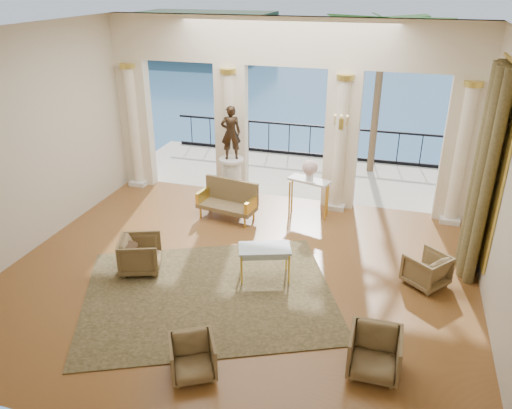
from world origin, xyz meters
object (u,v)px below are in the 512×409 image
(pedestal, at_px, (232,182))
(settee, at_px, (229,200))
(armchair_d, at_px, (140,253))
(armchair_a, at_px, (192,356))
(console_table, at_px, (309,186))
(statue, at_px, (231,133))
(armchair_b, at_px, (375,351))
(armchair_c, at_px, (427,268))
(game_table, at_px, (265,251))
(side_table, at_px, (128,250))

(pedestal, bearing_deg, settee, -76.29)
(armchair_d, height_order, settee, settee)
(settee, bearing_deg, armchair_a, -66.75)
(armchair_a, xyz_separation_m, armchair_d, (-2.10, 2.34, 0.06))
(console_table, bearing_deg, armchair_a, -79.08)
(statue, height_order, console_table, statue)
(armchair_b, distance_m, settee, 5.70)
(armchair_c, height_order, settee, settee)
(armchair_d, bearing_deg, game_table, -101.03)
(game_table, height_order, console_table, console_table)
(settee, distance_m, game_table, 2.79)
(game_table, height_order, side_table, game_table)
(settee, bearing_deg, pedestal, 113.40)
(armchair_b, bearing_deg, game_table, 137.87)
(armchair_b, distance_m, game_table, 2.96)
(statue, relative_size, console_table, 1.25)
(statue, distance_m, side_table, 4.08)
(console_table, bearing_deg, armchair_b, -51.91)
(armchair_b, xyz_separation_m, side_table, (-4.74, 1.32, 0.18))
(game_table, bearing_deg, side_table, 175.00)
(side_table, bearing_deg, settee, 71.44)
(pedestal, bearing_deg, side_table, -101.94)
(armchair_a, xyz_separation_m, game_table, (0.31, 2.76, 0.27))
(armchair_c, height_order, statue, statue)
(armchair_b, height_order, pedestal, pedestal)
(pedestal, bearing_deg, armchair_d, -100.72)
(game_table, height_order, statue, statue)
(armchair_b, bearing_deg, armchair_d, 161.05)
(armchair_c, bearing_deg, settee, -71.41)
(armchair_b, bearing_deg, statue, 127.31)
(armchair_d, bearing_deg, armchair_a, -159.03)
(armchair_a, bearing_deg, statue, 74.45)
(pedestal, distance_m, side_table, 3.87)
(armchair_c, height_order, pedestal, pedestal)
(settee, xyz_separation_m, game_table, (1.54, -2.33, 0.14))
(settee, relative_size, console_table, 1.40)
(statue, bearing_deg, game_table, 96.77)
(armchair_c, bearing_deg, console_table, -91.80)
(armchair_a, distance_m, armchair_c, 4.72)
(armchair_b, xyz_separation_m, armchair_c, (0.76, 2.61, -0.03))
(armchair_c, height_order, side_table, armchair_c)
(armchair_a, relative_size, armchair_d, 0.85)
(armchair_c, bearing_deg, statue, -78.87)
(armchair_a, bearing_deg, side_table, 107.32)
(armchair_b, relative_size, settee, 0.51)
(pedestal, relative_size, statue, 0.91)
(pedestal, bearing_deg, statue, 0.00)
(armchair_d, height_order, console_table, console_table)
(armchair_c, bearing_deg, armchair_b, 22.91)
(side_table, bearing_deg, statue, 78.06)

